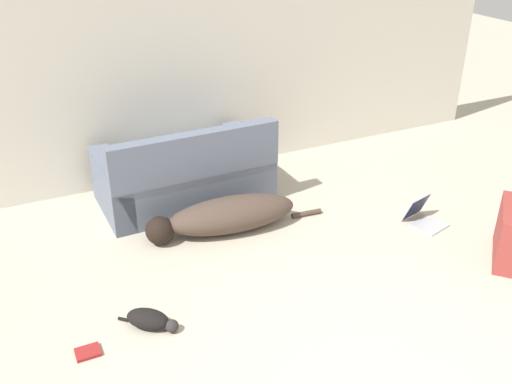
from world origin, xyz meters
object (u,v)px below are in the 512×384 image
at_px(couch, 185,176).
at_px(cat, 150,320).
at_px(laptop_open, 422,214).
at_px(dog, 226,216).
at_px(book_red, 88,352).

height_order(couch, cat, couch).
bearing_deg(laptop_open, dog, 144.27).
height_order(cat, laptop_open, laptop_open).
height_order(cat, book_red, cat).
xyz_separation_m(dog, laptop_open, (1.72, -0.65, -0.08)).
bearing_deg(cat, dog, 87.15).
xyz_separation_m(couch, cat, (-0.87, -1.71, -0.21)).
bearing_deg(dog, book_red, 41.60).
relative_size(couch, book_red, 10.14).
bearing_deg(couch, book_red, 52.19).
distance_m(couch, book_red, 2.24).
height_order(couch, dog, couch).
relative_size(couch, cat, 4.25).
bearing_deg(couch, cat, 61.81).
xyz_separation_m(couch, laptop_open, (1.85, -1.37, -0.19)).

